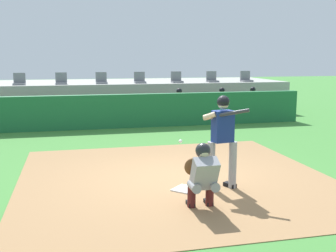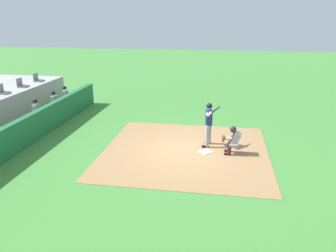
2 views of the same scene
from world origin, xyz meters
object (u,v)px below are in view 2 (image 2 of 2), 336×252
Objects in this scene: home_plate at (206,152)px; batter_at_plate at (209,122)px; stadium_seat_7 at (38,79)px; stadium_seat_6 at (22,85)px; dugout_player_3 at (68,97)px; dugout_player_1 at (39,112)px; catcher_crouched at (232,139)px; dugout_player_2 at (56,103)px; stadium_seat_5 at (3,91)px.

batter_at_plate is (0.69, -0.04, 1.01)m from home_plate.
stadium_seat_6 is at bearing 180.00° from stadium_seat_7.
dugout_player_3 is (5.15, 8.14, 0.65)m from home_plate.
stadium_seat_7 reaches higher than dugout_player_1.
home_plate is 11.06m from stadium_seat_6.
stadium_seat_6 reaches higher than home_plate.
home_plate is 11.76m from stadium_seat_7.
batter_at_plate is 8.30m from dugout_player_1.
catcher_crouched is 10.48m from dugout_player_3.
dugout_player_3 is (5.15, 9.13, 0.07)m from catcher_crouched.
dugout_player_1 is 4.26m from stadium_seat_7.
dugout_player_1 is (2.05, 9.13, 0.07)m from catcher_crouched.
stadium_seat_5 is (-1.38, 2.03, 0.86)m from dugout_player_2.
dugout_player_1 is at bearing -134.73° from stadium_seat_6.
stadium_seat_7 is (5.00, 10.22, 0.50)m from batter_at_plate.
dugout_player_1 is at bearing 77.33° from catcher_crouched.
dugout_player_3 is at bearing -61.89° from stadium_seat_6.
dugout_player_1 is 1.00× the size of dugout_player_3.
home_plate is 0.34× the size of dugout_player_1.
dugout_player_3 is at bearing 0.00° from dugout_player_2.
dugout_player_1 is (2.05, 8.14, 0.65)m from home_plate.
catcher_crouched is at bearing -90.29° from home_plate.
dugout_player_2 is (3.82, 9.13, 0.07)m from catcher_crouched.
dugout_player_2 is 1.00× the size of dugout_player_3.
stadium_seat_5 reaches higher than dugout_player_3.
dugout_player_1 reaches higher than catcher_crouched.
catcher_crouched is at bearing -126.39° from batter_at_plate.
stadium_seat_6 is (4.07, 11.16, 0.93)m from catcher_crouched.
home_plate is at bearing 176.69° from batter_at_plate.
home_plate is 0.92× the size of stadium_seat_7.
dugout_player_1 is 3.10m from dugout_player_3.
stadium_seat_6 is at bearing 0.00° from stadium_seat_5.
home_plate is 0.92× the size of stadium_seat_5.
stadium_seat_6 is at bearing 45.27° from dugout_player_1.
stadium_seat_5 is (2.44, 10.18, 1.51)m from home_plate.
catcher_crouched is 9.90m from dugout_player_2.
batter_at_plate is 8.77m from dugout_player_2.
batter_at_plate is 1.39× the size of dugout_player_2.
dugout_player_1 is 2.24m from stadium_seat_5.
dugout_player_2 is at bearing -132.60° from stadium_seat_7.
stadium_seat_6 is 1.00× the size of stadium_seat_7.
stadium_seat_5 is at bearing 80.30° from batter_at_plate.
batter_at_plate is 3.76× the size of stadium_seat_7.
dugout_player_3 is 2.46m from stadium_seat_6.
dugout_player_2 is at bearing 180.00° from dugout_player_3.
dugout_player_2 is at bearing 0.00° from dugout_player_1.
stadium_seat_5 is 3.25m from stadium_seat_7.
dugout_player_1 is 1.00× the size of dugout_player_2.
dugout_player_2 is 2.71× the size of stadium_seat_6.
batter_at_plate is at bearing -118.58° from dugout_player_3.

